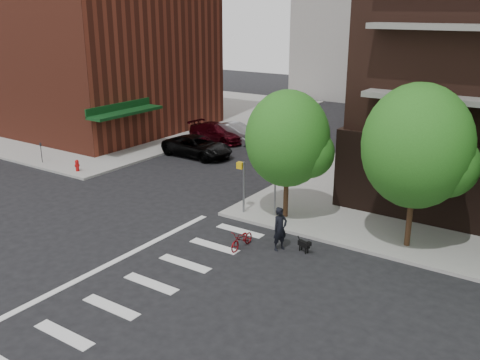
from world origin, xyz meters
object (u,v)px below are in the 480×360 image
object	(u,v)px
parked_car_maroon	(217,132)
scooter	(242,239)
fire_hydrant	(77,165)
parked_car_black	(197,147)
parked_car_silver	(235,133)
dog_walker	(280,229)

from	to	relation	value
parked_car_maroon	scooter	world-z (taller)	parked_car_maroon
fire_hydrant	parked_car_maroon	bearing A→B (deg)	78.80
parked_car_black	parked_car_maroon	bearing A→B (deg)	20.86
parked_car_maroon	scooter	distance (m)	19.32
parked_car_silver	scooter	bearing A→B (deg)	-141.70
fire_hydrant	dog_walker	world-z (taller)	dog_walker
fire_hydrant	parked_car_silver	world-z (taller)	parked_car_silver
parked_car_black	scooter	xyz separation A→B (m)	(10.84, -10.59, -0.30)
parked_car_silver	scooter	xyz separation A→B (m)	(11.04, -15.50, -0.32)
dog_walker	parked_car_silver	bearing A→B (deg)	61.88
parked_car_maroon	parked_car_silver	xyz separation A→B (m)	(1.27, 0.60, 0.02)
parked_car_black	parked_car_silver	world-z (taller)	parked_car_silver
fire_hydrant	parked_car_black	world-z (taller)	parked_car_black
parked_car_black	parked_car_silver	distance (m)	4.91
scooter	dog_walker	world-z (taller)	dog_walker
fire_hydrant	parked_car_maroon	world-z (taller)	parked_car_maroon
fire_hydrant	parked_car_silver	xyz separation A→B (m)	(3.57, 12.22, 0.18)
fire_hydrant	parked_car_black	bearing A→B (deg)	62.74
parked_car_silver	scooter	distance (m)	19.03
parked_car_silver	dog_walker	distance (m)	19.26
parked_car_black	dog_walker	size ratio (longest dim) A/B	2.69
scooter	parked_car_silver	bearing A→B (deg)	124.53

